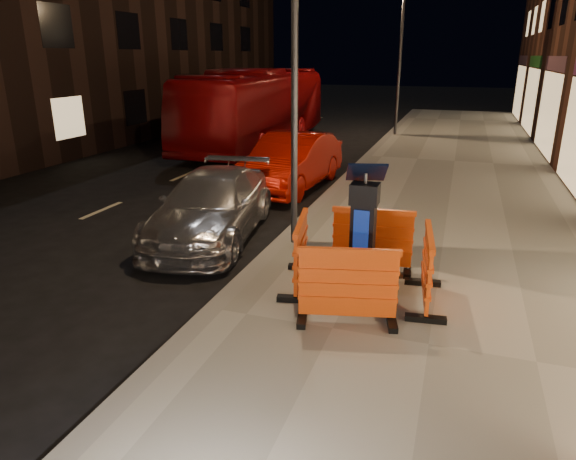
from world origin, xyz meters
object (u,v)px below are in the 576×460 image
(barrier_kerbside, at_px, (301,253))
(bus_doubledecker, at_px, (259,145))
(barrier_bldgside, at_px, (427,268))
(car_red, at_px, (291,188))
(parking_kiosk, at_px, (363,234))
(car_silver, at_px, (213,236))
(barrier_front, at_px, (348,286))
(barrier_back, at_px, (372,240))

(barrier_kerbside, distance_m, bus_doubledecker, 14.30)
(barrier_kerbside, bearing_deg, bus_doubledecker, 13.80)
(barrier_bldgside, xyz_separation_m, bus_doubledecker, (-7.78, 13.02, -0.68))
(barrier_kerbside, bearing_deg, car_red, 8.94)
(parking_kiosk, xyz_separation_m, car_silver, (-3.47, 1.99, -1.11))
(parking_kiosk, bearing_deg, barrier_front, -98.52)
(parking_kiosk, height_order, barrier_kerbside, parking_kiosk)
(parking_kiosk, relative_size, barrier_kerbside, 1.40)
(barrier_kerbside, bearing_deg, car_silver, 41.24)
(barrier_back, height_order, car_silver, barrier_back)
(barrier_front, relative_size, car_silver, 0.30)
(car_red, bearing_deg, barrier_bldgside, -53.17)
(car_silver, distance_m, bus_doubledecker, 11.53)
(barrier_front, height_order, bus_doubledecker, bus_doubledecker)
(barrier_kerbside, relative_size, car_red, 0.30)
(barrier_bldgside, bearing_deg, car_red, 26.53)
(barrier_bldgside, bearing_deg, barrier_kerbside, 83.48)
(barrier_back, distance_m, bus_doubledecker, 13.89)
(car_red, relative_size, bus_doubledecker, 0.42)
(parking_kiosk, distance_m, barrier_kerbside, 1.04)
(barrier_back, relative_size, barrier_bldgside, 1.00)
(parking_kiosk, height_order, car_red, parking_kiosk)
(barrier_kerbside, relative_size, barrier_bldgside, 1.00)
(barrier_kerbside, distance_m, car_silver, 3.28)
(barrier_front, bearing_deg, car_red, 100.09)
(barrier_back, xyz_separation_m, barrier_bldgside, (0.95, -0.95, 0.00))
(parking_kiosk, distance_m, bus_doubledecker, 14.75)
(barrier_front, distance_m, barrier_back, 1.90)
(barrier_back, bearing_deg, parking_kiosk, -95.52)
(parking_kiosk, relative_size, barrier_front, 1.40)
(car_red, height_order, bus_doubledecker, bus_doubledecker)
(barrier_kerbside, distance_m, barrier_bldgside, 1.90)
(barrier_front, bearing_deg, barrier_back, 76.48)
(barrier_back, bearing_deg, barrier_kerbside, -140.52)
(parking_kiosk, xyz_separation_m, barrier_back, (0.00, 0.95, -0.42))
(barrier_kerbside, height_order, bus_doubledecker, bus_doubledecker)
(barrier_back, relative_size, car_red, 0.30)
(parking_kiosk, bearing_deg, barrier_bldgside, -8.52)
(car_red, bearing_deg, barrier_front, -62.61)
(barrier_kerbside, height_order, car_silver, barrier_kerbside)
(barrier_kerbside, xyz_separation_m, car_red, (-2.26, 6.39, -0.68))
(car_silver, bearing_deg, parking_kiosk, -38.87)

